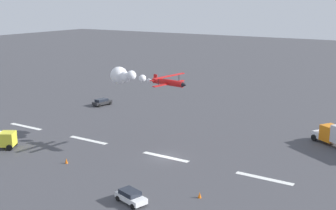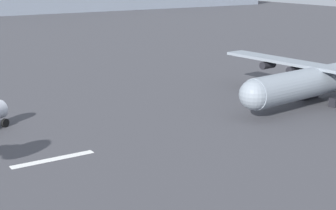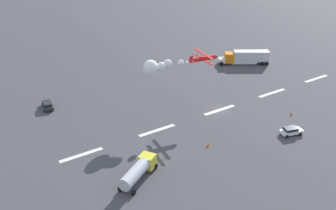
# 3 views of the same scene
# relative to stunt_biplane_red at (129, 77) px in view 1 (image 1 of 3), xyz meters

# --- Properties ---
(ground_plane) EXTENTS (440.00, 440.00, 0.00)m
(ground_plane) POSITION_rel_stunt_biplane_red_xyz_m (-10.69, 5.32, -10.67)
(ground_plane) COLOR #424247
(ground_plane) RESTS_ON ground
(runway_stripe_2) EXTENTS (8.00, 0.90, 0.01)m
(runway_stripe_2) POSITION_rel_stunt_biplane_red_xyz_m (-26.32, 5.32, -10.66)
(runway_stripe_2) COLOR white
(runway_stripe_2) RESTS_ON ground
(runway_stripe_3) EXTENTS (8.00, 0.90, 0.01)m
(runway_stripe_3) POSITION_rel_stunt_biplane_red_xyz_m (-10.69, 5.32, -10.66)
(runway_stripe_3) COLOR white
(runway_stripe_3) RESTS_ON ground
(runway_stripe_4) EXTENTS (8.00, 0.90, 0.01)m
(runway_stripe_4) POSITION_rel_stunt_biplane_red_xyz_m (4.94, 5.32, -10.66)
(runway_stripe_4) COLOR white
(runway_stripe_4) RESTS_ON ground
(runway_stripe_5) EXTENTS (8.00, 0.90, 0.01)m
(runway_stripe_5) POSITION_rel_stunt_biplane_red_xyz_m (20.57, 5.32, -10.66)
(runway_stripe_5) COLOR white
(runway_stripe_5) RESTS_ON ground
(stunt_biplane_red) EXTENTS (16.42, 7.13, 3.00)m
(stunt_biplane_red) POSITION_rel_stunt_biplane_red_xyz_m (0.00, 0.00, 0.00)
(stunt_biplane_red) COLOR red
(followme_car_yellow) EXTENTS (2.65, 4.74, 1.52)m
(followme_car_yellow) POSITION_rel_stunt_biplane_red_xyz_m (19.49, -15.53, -9.85)
(followme_car_yellow) COLOR #262628
(followme_car_yellow) RESTS_ON ground
(airport_staff_sedan) EXTENTS (4.48, 2.93, 1.52)m
(airport_staff_sedan) POSITION_rel_stunt_biplane_red_xyz_m (-15.44, 20.61, -9.86)
(airport_staff_sedan) COLOR white
(airport_staff_sedan) RESTS_ON ground
(traffic_cone_near) EXTENTS (0.44, 0.44, 0.75)m
(traffic_cone_near) POSITION_rel_stunt_biplane_red_xyz_m (-21.73, 15.17, -10.29)
(traffic_cone_near) COLOR orange
(traffic_cone_near) RESTS_ON ground
(traffic_cone_far) EXTENTS (0.44, 0.44, 0.75)m
(traffic_cone_far) POSITION_rel_stunt_biplane_red_xyz_m (0.26, 15.26, -10.29)
(traffic_cone_far) COLOR orange
(traffic_cone_far) RESTS_ON ground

